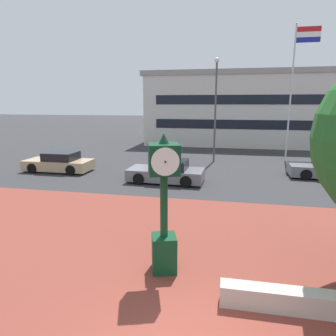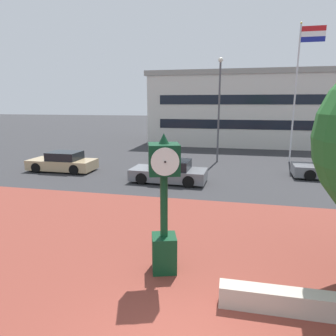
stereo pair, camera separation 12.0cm
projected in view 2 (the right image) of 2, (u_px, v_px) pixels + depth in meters
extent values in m
cube|color=brown|center=(197.00, 282.00, 7.52)|extent=(44.00, 12.96, 0.01)
cube|color=#ADA393|center=(295.00, 303.00, 6.36)|extent=(3.20, 0.42, 0.50)
cube|color=#0C381E|center=(164.00, 253.00, 7.95)|extent=(0.79, 0.79, 0.99)
cylinder|color=#0C381E|center=(164.00, 205.00, 7.66)|extent=(0.20, 0.20, 1.68)
cube|color=#0C381E|center=(164.00, 159.00, 7.40)|extent=(0.94, 0.94, 0.75)
cylinder|color=white|center=(163.00, 156.00, 7.78)|extent=(0.65, 0.23, 0.68)
sphere|color=black|center=(163.00, 156.00, 7.80)|extent=(0.05, 0.05, 0.05)
cylinder|color=white|center=(165.00, 162.00, 7.02)|extent=(0.65, 0.23, 0.68)
sphere|color=black|center=(165.00, 162.00, 7.00)|extent=(0.05, 0.05, 0.05)
cone|color=#0C381E|center=(164.00, 138.00, 7.29)|extent=(0.26, 0.26, 0.26)
cube|color=slate|center=(169.00, 174.00, 16.96)|extent=(4.32, 2.02, 0.64)
cube|color=black|center=(172.00, 165.00, 16.79)|extent=(2.01, 1.67, 0.56)
cylinder|color=black|center=(142.00, 179.00, 16.48)|extent=(0.65, 0.24, 0.64)
cylinder|color=black|center=(151.00, 172.00, 18.13)|extent=(0.65, 0.24, 0.64)
cylinder|color=black|center=(188.00, 182.00, 15.84)|extent=(0.65, 0.24, 0.64)
cylinder|color=black|center=(194.00, 174.00, 17.48)|extent=(0.65, 0.24, 0.64)
cube|color=tan|center=(62.00, 164.00, 19.75)|extent=(4.32, 1.85, 0.64)
cube|color=black|center=(65.00, 156.00, 19.58)|extent=(1.99, 1.59, 0.56)
cylinder|color=black|center=(36.00, 168.00, 19.23)|extent=(0.64, 0.22, 0.64)
cylinder|color=black|center=(52.00, 163.00, 20.88)|extent=(0.64, 0.22, 0.64)
cylinder|color=black|center=(74.00, 170.00, 18.67)|extent=(0.64, 0.22, 0.64)
cylinder|color=black|center=(87.00, 164.00, 20.32)|extent=(0.64, 0.22, 0.64)
cube|color=slate|center=(332.00, 171.00, 17.70)|extent=(4.48, 2.07, 0.64)
cylinder|color=black|center=(310.00, 175.00, 17.25)|extent=(0.65, 0.25, 0.64)
cylinder|color=black|center=(305.00, 169.00, 18.90)|extent=(0.65, 0.25, 0.64)
cylinder|color=silver|center=(295.00, 96.00, 21.86)|extent=(0.12, 0.12, 9.79)
sphere|color=gold|center=(301.00, 23.00, 20.80)|extent=(0.14, 0.14, 0.14)
cube|color=red|center=(314.00, 28.00, 20.71)|extent=(1.59, 0.02, 0.35)
cube|color=white|center=(314.00, 34.00, 20.78)|extent=(1.59, 0.02, 0.35)
cube|color=navy|center=(313.00, 39.00, 20.86)|extent=(1.59, 0.02, 0.35)
cube|color=beige|center=(278.00, 111.00, 33.16)|extent=(27.06, 11.15, 7.08)
cube|color=gray|center=(281.00, 75.00, 32.36)|extent=(27.60, 11.37, 0.50)
cube|color=black|center=(286.00, 125.00, 28.08)|extent=(24.35, 0.04, 0.90)
cube|color=black|center=(288.00, 99.00, 27.57)|extent=(24.35, 0.04, 0.90)
cylinder|color=#4C4C51|center=(219.00, 114.00, 22.12)|extent=(0.14, 0.14, 7.27)
sphere|color=white|center=(221.00, 60.00, 21.31)|extent=(0.36, 0.36, 0.36)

